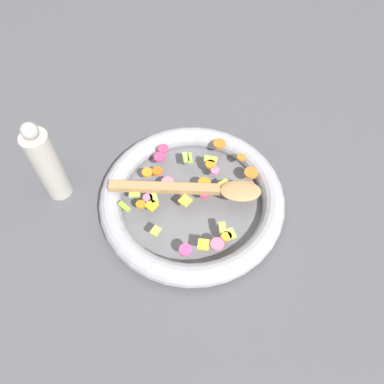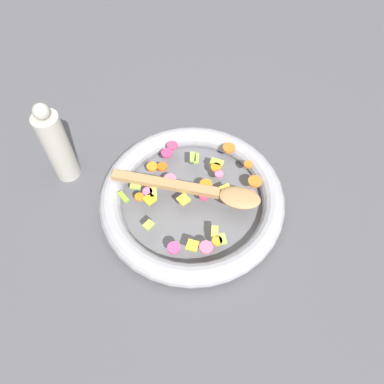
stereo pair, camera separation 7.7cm
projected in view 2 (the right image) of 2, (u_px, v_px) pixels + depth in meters
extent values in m
plane|color=#4C4C51|center=(192.00, 204.00, 0.87)|extent=(4.00, 4.00, 0.00)
cylinder|color=slate|center=(192.00, 202.00, 0.86)|extent=(0.37, 0.37, 0.01)
torus|color=#9E9EA5|center=(192.00, 198.00, 0.85)|extent=(0.42, 0.42, 0.05)
cylinder|color=orange|center=(216.00, 167.00, 0.86)|extent=(0.03, 0.03, 0.01)
cylinder|color=orange|center=(206.00, 185.00, 0.83)|extent=(0.04, 0.04, 0.01)
cylinder|color=orange|center=(217.00, 241.00, 0.76)|extent=(0.03, 0.03, 0.01)
cylinder|color=orange|center=(255.00, 181.00, 0.84)|extent=(0.04, 0.04, 0.01)
cylinder|color=orange|center=(152.00, 167.00, 0.86)|extent=(0.03, 0.03, 0.01)
cylinder|color=orange|center=(139.00, 197.00, 0.82)|extent=(0.02, 0.02, 0.01)
cylinder|color=orange|center=(248.00, 164.00, 0.87)|extent=(0.02, 0.02, 0.01)
cylinder|color=orange|center=(162.00, 167.00, 0.86)|extent=(0.03, 0.03, 0.01)
cylinder|color=orange|center=(229.00, 148.00, 0.89)|extent=(0.04, 0.04, 0.01)
cube|color=#9CD34E|center=(223.00, 239.00, 0.76)|extent=(0.03, 0.02, 0.01)
cube|color=#95B443|center=(197.00, 159.00, 0.88)|extent=(0.03, 0.01, 0.01)
cube|color=#96C051|center=(193.00, 157.00, 0.88)|extent=(0.03, 0.02, 0.01)
cube|color=#8BC332|center=(123.00, 197.00, 0.82)|extent=(0.03, 0.03, 0.01)
cube|color=#9BC74A|center=(136.00, 186.00, 0.83)|extent=(0.02, 0.03, 0.01)
cube|color=#ACC84B|center=(215.00, 231.00, 0.77)|extent=(0.03, 0.02, 0.01)
cube|color=#A7BE46|center=(217.00, 162.00, 0.87)|extent=(0.02, 0.03, 0.01)
cube|color=#A5CC50|center=(153.00, 192.00, 0.82)|extent=(0.03, 0.02, 0.01)
cube|color=#A9C54A|center=(149.00, 225.00, 0.78)|extent=(0.03, 0.03, 0.01)
cylinder|color=#DC3A62|center=(204.00, 196.00, 0.82)|extent=(0.03, 0.03, 0.01)
cylinder|color=#D03E6A|center=(172.00, 146.00, 0.90)|extent=(0.04, 0.04, 0.01)
cylinder|color=pink|center=(219.00, 174.00, 0.85)|extent=(0.02, 0.02, 0.01)
cylinder|color=pink|center=(148.00, 192.00, 0.82)|extent=(0.03, 0.03, 0.01)
cylinder|color=#DE5382|center=(251.00, 194.00, 0.82)|extent=(0.03, 0.03, 0.01)
cylinder|color=#EE6688|center=(206.00, 247.00, 0.75)|extent=(0.04, 0.04, 0.01)
cylinder|color=#CF396C|center=(167.00, 153.00, 0.88)|extent=(0.03, 0.03, 0.01)
cylinder|color=#D14785|center=(174.00, 248.00, 0.75)|extent=(0.04, 0.04, 0.01)
cylinder|color=#DD6E8B|center=(170.00, 179.00, 0.84)|extent=(0.04, 0.04, 0.01)
cube|color=yellow|center=(192.00, 245.00, 0.75)|extent=(0.02, 0.02, 0.01)
cube|color=yellow|center=(226.00, 189.00, 0.83)|extent=(0.03, 0.03, 0.01)
cube|color=yellow|center=(150.00, 199.00, 0.81)|extent=(0.03, 0.03, 0.01)
cube|color=yellow|center=(183.00, 200.00, 0.81)|extent=(0.03, 0.03, 0.01)
cube|color=#A87F51|center=(165.00, 184.00, 0.82)|extent=(0.02, 0.24, 0.01)
ellipsoid|color=#A87F51|center=(240.00, 197.00, 0.80)|extent=(0.06, 0.09, 0.01)
cylinder|color=#B2ADA3|center=(58.00, 148.00, 0.84)|extent=(0.06, 0.06, 0.19)
sphere|color=#B2ADA3|center=(41.00, 111.00, 0.75)|extent=(0.03, 0.03, 0.03)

